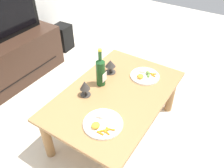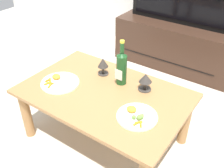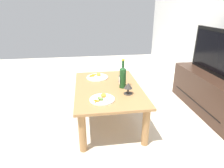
{
  "view_description": "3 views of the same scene",
  "coord_description": "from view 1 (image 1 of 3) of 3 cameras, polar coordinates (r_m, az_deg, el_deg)",
  "views": [
    {
      "loc": [
        -1.15,
        -0.7,
        1.61
      ],
      "look_at": [
        -0.01,
        0.02,
        0.52
      ],
      "focal_mm": 37.04,
      "sensor_mm": 36.0,
      "label": 1
    },
    {
      "loc": [
        0.86,
        -1.14,
        1.46
      ],
      "look_at": [
        0.05,
        0.03,
        0.49
      ],
      "focal_mm": 41.92,
      "sensor_mm": 36.0,
      "label": 2
    },
    {
      "loc": [
        1.99,
        -0.24,
        1.27
      ],
      "look_at": [
        0.05,
        0.04,
        0.48
      ],
      "focal_mm": 31.02,
      "sensor_mm": 36.0,
      "label": 3
    }
  ],
  "objects": [
    {
      "name": "wine_bottle",
      "position": [
        1.8,
        -2.83,
        3.25
      ],
      "size": [
        0.07,
        0.07,
        0.33
      ],
      "color": "#19471E",
      "rests_on": "dining_table"
    },
    {
      "name": "ground_plane",
      "position": [
        2.1,
        0.76,
        -11.09
      ],
      "size": [
        6.4,
        6.4,
        0.0
      ],
      "primitive_type": "plane",
      "color": "beige"
    },
    {
      "name": "goblet_left",
      "position": [
        1.73,
        -6.72,
        -0.53
      ],
      "size": [
        0.08,
        0.08,
        0.13
      ],
      "color": "#38332D",
      "rests_on": "dining_table"
    },
    {
      "name": "tv_stand",
      "position": [
        2.71,
        -24.9,
        4.6
      ],
      "size": [
        1.26,
        0.48,
        0.48
      ],
      "color": "#382319",
      "rests_on": "ground_plane"
    },
    {
      "name": "dinner_plate_left",
      "position": [
        1.56,
        -2.38,
        -9.68
      ],
      "size": [
        0.27,
        0.27,
        0.05
      ],
      "color": "white",
      "rests_on": "dining_table"
    },
    {
      "name": "floor_speaker",
      "position": [
        3.2,
        -12.04,
        11.23
      ],
      "size": [
        0.21,
        0.21,
        0.33
      ],
      "primitive_type": "cube",
      "rotation": [
        0.0,
        0.0,
        0.06
      ],
      "color": "black",
      "rests_on": "ground_plane"
    },
    {
      "name": "goblet_right",
      "position": [
        1.96,
        -0.39,
        4.86
      ],
      "size": [
        0.09,
        0.09,
        0.12
      ],
      "color": "#38332D",
      "rests_on": "dining_table"
    },
    {
      "name": "dinner_plate_right",
      "position": [
        1.97,
        8.07,
        2.07
      ],
      "size": [
        0.25,
        0.25,
        0.04
      ],
      "color": "white",
      "rests_on": "dining_table"
    },
    {
      "name": "dining_table",
      "position": [
        1.84,
        0.85,
        -3.98
      ],
      "size": [
        1.12,
        0.73,
        0.43
      ],
      "color": "#9E7042",
      "rests_on": "ground_plane"
    }
  ]
}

